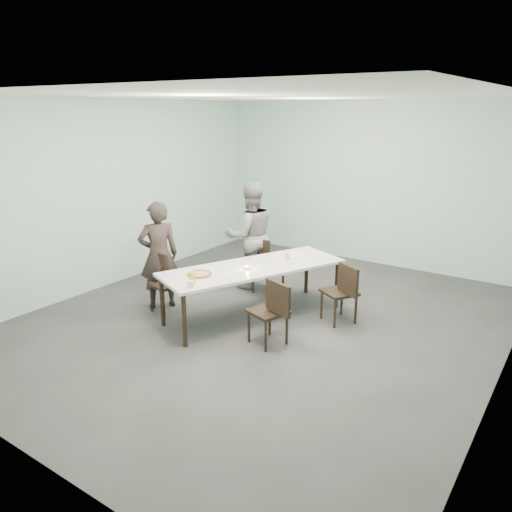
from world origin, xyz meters
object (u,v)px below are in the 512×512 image
Objects in this scene: diner_near at (159,255)px; pizza at (200,274)px; diner_far at (250,236)px; beer_glass at (192,278)px; chair_near_right at (272,308)px; table at (253,270)px; tealight at (247,268)px; side_plate at (224,275)px; chair_far_left at (265,262)px; water_tumbler at (191,284)px; amber_tumbler at (287,256)px; chair_far_right at (343,289)px; chair_near_left at (164,278)px.

diner_near reaches higher than pizza.
pizza is (0.40, -1.73, -0.10)m from diner_far.
beer_glass reaches higher than pizza.
diner_far is (-1.46, 1.62, 0.37)m from chair_near_right.
table is 48.95× the size of tealight.
side_plate is 3.21× the size of tealight.
chair_far_left reaches higher than pizza.
diner_far is 2.23m from water_tumbler.
diner_near is at bearing -146.52° from amber_tumbler.
chair_near_right is at bearing 99.62° from chair_far_right.
chair_far_right reaches higher than table.
amber_tumbler reaches higher than side_plate.
chair_near_left is (-1.20, -0.55, -0.19)m from table.
water_tumbler is (-0.86, -0.52, 0.29)m from chair_near_right.
amber_tumbler is at bearing 66.72° from pizza.
diner_far is (-0.75, 1.00, 0.18)m from table.
water_tumbler is (1.22, -0.67, -0.00)m from diner_near.
table is 1.57× the size of diner_far.
tealight is (-1.13, -0.64, 0.27)m from chair_far_right.
diner_far is at bearing 155.86° from amber_tumbler.
table is 0.82m from pizza.
chair_near_left is at bearing -141.53° from amber_tumbler.
chair_far_left is at bearing 114.83° from diner_far.
chair_near_right is at bearing 31.24° from water_tumbler.
table is at bearing 144.39° from diner_near.
chair_near_right is at bearing -41.06° from table.
chair_far_right is 2.56× the size of pizza.
table is at bearing 74.13° from diner_far.
chair_far_right is at bearing -4.74° from amber_tumbler.
table is 3.15× the size of chair_near_left.
chair_near_right is at bearing -67.12° from amber_tumbler.
table is at bearing 94.24° from tealight.
diner_far reaches higher than pizza.
beer_glass is 0.15m from water_tumbler.
chair_near_right is (1.13, -1.55, 0.00)m from chair_far_left.
diner_near reaches higher than chair_far_left.
amber_tumbler is (1.57, 1.04, -0.01)m from diner_near.
beer_glass is (0.98, -0.47, 0.32)m from chair_near_left.
water_tumbler is at bearing -70.14° from chair_far_left.
pizza is 4.25× the size of amber_tumbler.
diner_near is (-1.36, -0.47, 0.11)m from table.
pizza is at bearing -113.28° from amber_tumbler.
chair_near_left is 1.00× the size of chair_far_right.
diner_near is (-2.51, -0.96, 0.30)m from chair_far_right.
tealight is at bearing 75.06° from beer_glass.
beer_glass reaches higher than water_tumbler.
chair_near_right is 4.83× the size of side_plate.
table is 8.06× the size of pizza.
amber_tumbler is at bearing 26.07° from chair_far_right.
water_tumbler reaches higher than table.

